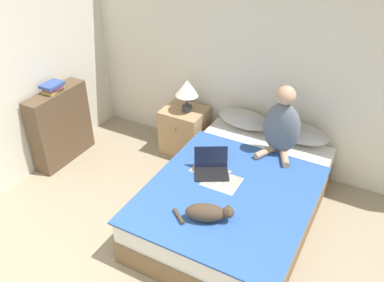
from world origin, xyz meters
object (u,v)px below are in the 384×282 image
bed (236,200)px  table_lamp (187,89)px  book_stack_top (53,87)px  pillow_near (244,119)px  person_sitting (282,125)px  laptop_open (211,168)px  nightstand (185,130)px  bookshelf (61,126)px  pillow_far (300,133)px  cat_tabby (208,213)px

bed → table_lamp: (-1.00, 0.81, 0.62)m
bed → book_stack_top: 2.35m
pillow_near → person_sitting: person_sitting is taller
pillow_near → person_sitting: size_ratio=0.83×
bed → laptop_open: bearing=-180.0°
nightstand → laptop_open: bearing=-47.0°
bed → bookshelf: 2.25m
bed → pillow_far: (0.32, 0.92, 0.36)m
laptop_open → table_lamp: (-0.72, 0.81, 0.33)m
cat_tabby → laptop_open: (-0.26, 0.61, -0.03)m
cat_tabby → nightstand: (-1.03, 1.43, -0.27)m
bed → book_stack_top: (-2.24, -0.02, 0.71)m
pillow_far → person_sitting: bearing=-118.4°
bed → book_stack_top: book_stack_top is taller
bed → nightstand: 1.33m
person_sitting → book_stack_top: bearing=-164.4°
cat_tabby → table_lamp: table_lamp is taller
table_lamp → bookshelf: bearing=-146.2°
pillow_near → nightstand: bearing=-172.3°
pillow_near → book_stack_top: (-1.92, -0.94, 0.35)m
nightstand → book_stack_top: 1.60m
bed → person_sitting: person_sitting is taller
pillow_near → bookshelf: size_ratio=0.70×
pillow_near → table_lamp: (-0.68, -0.11, 0.26)m
bed → pillow_near: bearing=109.3°
laptop_open → nightstand: (-0.76, 0.82, -0.23)m
pillow_near → pillow_far: 0.64m
book_stack_top → person_sitting: bearing=15.6°
nightstand → bed: bearing=-38.1°
pillow_far → book_stack_top: (-2.56, -0.94, 0.35)m
person_sitting → cat_tabby: bearing=-98.8°
bookshelf → laptop_open: bearing=0.4°
bed → pillow_far: pillow_far is taller
bed → nightstand: nightstand is taller
nightstand → bookshelf: bearing=-145.0°
person_sitting → book_stack_top: person_sitting is taller
bed → person_sitting: size_ratio=2.79×
cat_tabby → pillow_far: bearing=54.9°
bed → cat_tabby: (-0.02, -0.61, 0.32)m
cat_tabby → laptop_open: laptop_open is taller
bed → table_lamp: bearing=140.9°
cat_tabby → nightstand: 1.78m
bed → book_stack_top: bearing=-179.5°
person_sitting → cat_tabby: person_sitting is taller
person_sitting → table_lamp: 1.19m
pillow_near → nightstand: 0.79m
bookshelf → book_stack_top: 0.50m
bookshelf → book_stack_top: bearing=-112.9°
laptop_open → book_stack_top: size_ratio=1.69×
pillow_near → book_stack_top: 2.16m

